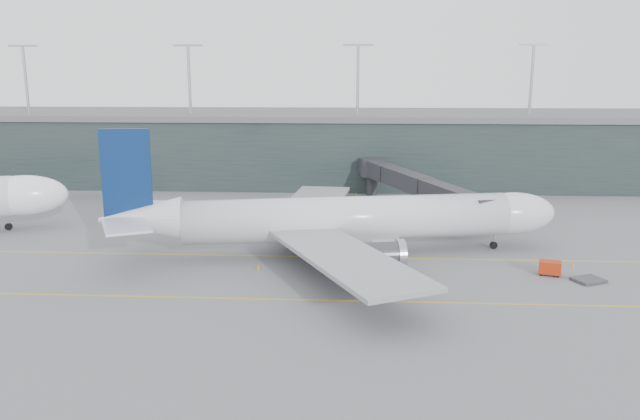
{
  "coord_description": "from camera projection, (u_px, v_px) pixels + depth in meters",
  "views": [
    {
      "loc": [
        4.78,
        -82.49,
        23.56
      ],
      "look_at": [
        0.25,
        -4.0,
        6.31
      ],
      "focal_mm": 35.0,
      "sensor_mm": 36.0,
      "label": 1
    }
  ],
  "objects": [
    {
      "name": "cone_wing_stbd",
      "position": [
        373.0,
        299.0,
        65.55
      ],
      "size": [
        0.5,
        0.5,
        0.8
      ],
      "primitive_type": "cone",
      "color": "orange",
      "rests_on": "ground"
    },
    {
      "name": "terminal",
      "position": [
        335.0,
        146.0,
        140.68
      ],
      "size": [
        240.0,
        36.0,
        29.0
      ],
      "color": "#1E2929",
      "rests_on": "ground"
    },
    {
      "name": "uld_c",
      "position": [
        317.0,
        225.0,
        94.98
      ],
      "size": [
        2.43,
        2.18,
        1.83
      ],
      "rotation": [
        0.0,
        0.0,
        0.34
      ],
      "color": "#3A3B40",
      "rests_on": "ground"
    },
    {
      "name": "cone_nose",
      "position": [
        573.0,
        264.0,
        77.49
      ],
      "size": [
        0.41,
        0.41,
        0.66
      ],
      "primitive_type": "cone",
      "color": "orange",
      "rests_on": "ground"
    },
    {
      "name": "cone_wing_port",
      "position": [
        387.0,
        229.0,
        95.04
      ],
      "size": [
        0.44,
        0.44,
        0.7
      ],
      "primitive_type": "cone",
      "color": "#F25F0D",
      "rests_on": "ground"
    },
    {
      "name": "taxiline_a",
      "position": [
        318.0,
        257.0,
        81.85
      ],
      "size": [
        160.0,
        0.25,
        0.02
      ],
      "primitive_type": "cube",
      "color": "gold",
      "rests_on": "ground"
    },
    {
      "name": "gse_cart",
      "position": [
        550.0,
        267.0,
        74.22
      ],
      "size": [
        2.89,
        2.29,
        1.72
      ],
      "rotation": [
        0.0,
        0.0,
        -0.3
      ],
      "color": "#9F260B",
      "rests_on": "ground"
    },
    {
      "name": "uld_a",
      "position": [
        298.0,
        225.0,
        94.95
      ],
      "size": [
        2.51,
        2.22,
        1.93
      ],
      "rotation": [
        0.0,
        0.0,
        -0.28
      ],
      "color": "#3A3B40",
      "rests_on": "ground"
    },
    {
      "name": "taxiline_b",
      "position": [
        309.0,
        300.0,
        66.25
      ],
      "size": [
        160.0,
        0.25,
        0.02
      ],
      "primitive_type": "cube",
      "color": "gold",
      "rests_on": "ground"
    },
    {
      "name": "main_aircraft",
      "position": [
        344.0,
        219.0,
        82.01
      ],
      "size": [
        60.34,
        55.97,
        16.99
      ],
      "rotation": [
        0.0,
        0.0,
        0.19
      ],
      "color": "silver",
      "rests_on": "ground"
    },
    {
      "name": "baggage_dolly",
      "position": [
        588.0,
        280.0,
        72.08
      ],
      "size": [
        4.07,
        3.74,
        0.33
      ],
      "primitive_type": "cube",
      "rotation": [
        0.0,
        0.0,
        0.43
      ],
      "color": "#353439",
      "rests_on": "ground"
    },
    {
      "name": "jet_bridge",
      "position": [
        416.0,
        180.0,
        108.24
      ],
      "size": [
        20.52,
        46.33,
        7.36
      ],
      "rotation": [
        0.0,
        0.0,
        0.37
      ],
      "color": "#28282C",
      "rests_on": "ground"
    },
    {
      "name": "uld_b",
      "position": [
        300.0,
        223.0,
        96.48
      ],
      "size": [
        2.2,
        1.98,
        1.66
      ],
      "rotation": [
        0.0,
        0.0,
        0.34
      ],
      "color": "#3A3B40",
      "rests_on": "ground"
    },
    {
      "name": "taxiline_lead_main",
      "position": [
        356.0,
        216.0,
        104.98
      ],
      "size": [
        0.25,
        60.0,
        0.02
      ],
      "primitive_type": "cube",
      "color": "gold",
      "rests_on": "ground"
    },
    {
      "name": "ground",
      "position": [
        320.0,
        248.0,
        85.76
      ],
      "size": [
        320.0,
        320.0,
        0.0
      ],
      "primitive_type": "plane",
      "color": "slate",
      "rests_on": "ground"
    },
    {
      "name": "cone_tail",
      "position": [
        258.0,
        266.0,
        76.65
      ],
      "size": [
        0.43,
        0.43,
        0.68
      ],
      "primitive_type": "cone",
      "color": "orange",
      "rests_on": "ground"
    }
  ]
}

